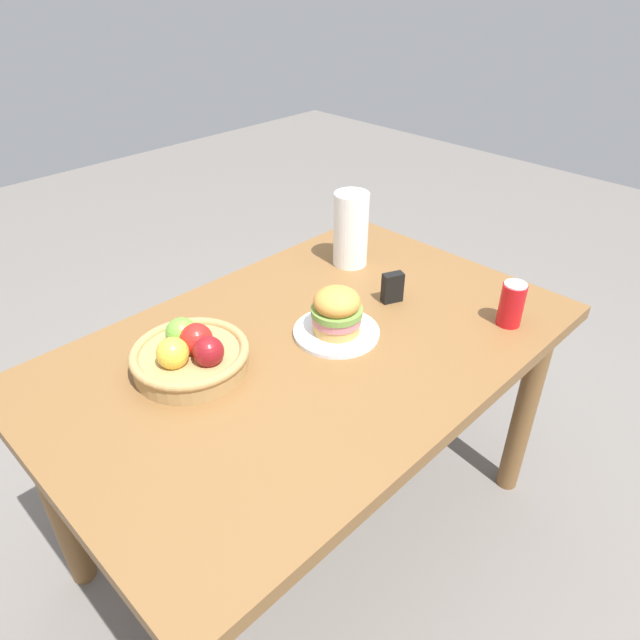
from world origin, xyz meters
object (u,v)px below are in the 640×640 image
object	(u,v)px
plate	(336,332)
napkin_holder	(392,288)
sandwich	(337,311)
paper_towel_roll	(351,229)
soda_can	(512,304)
fruit_basket	(190,354)

from	to	relation	value
plate	napkin_holder	distance (m)	0.24
sandwich	paper_towel_roll	size ratio (longest dim) A/B	0.57
soda_can	sandwich	bearing A→B (deg)	140.77
paper_towel_roll	soda_can	bearing A→B (deg)	-85.53
plate	soda_can	distance (m)	0.48
sandwich	soda_can	size ratio (longest dim) A/B	1.09
soda_can	plate	bearing A→B (deg)	140.77
plate	sandwich	distance (m)	0.07
paper_towel_roll	plate	bearing A→B (deg)	-142.83
napkin_holder	sandwich	bearing A→B (deg)	-155.67
paper_towel_roll	sandwich	bearing A→B (deg)	-142.83
plate	sandwich	world-z (taller)	sandwich
sandwich	fruit_basket	size ratio (longest dim) A/B	0.47
sandwich	fruit_basket	world-z (taller)	sandwich
plate	fruit_basket	size ratio (longest dim) A/B	0.80
plate	paper_towel_roll	bearing A→B (deg)	37.17
soda_can	paper_towel_roll	size ratio (longest dim) A/B	0.53
sandwich	napkin_holder	distance (m)	0.24
fruit_basket	paper_towel_roll	world-z (taller)	paper_towel_roll
fruit_basket	napkin_holder	distance (m)	0.62
soda_can	napkin_holder	size ratio (longest dim) A/B	1.40
soda_can	napkin_holder	world-z (taller)	soda_can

